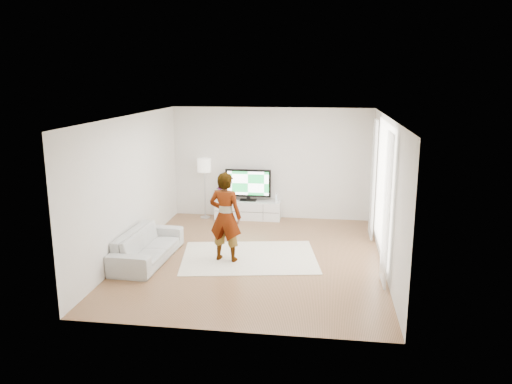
# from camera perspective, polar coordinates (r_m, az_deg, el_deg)

# --- Properties ---
(floor) EXTENTS (6.00, 6.00, 0.00)m
(floor) POSITION_cam_1_polar(r_m,az_deg,el_deg) (10.08, -0.19, -7.49)
(floor) COLOR #9F6B48
(floor) RESTS_ON ground
(ceiling) EXTENTS (6.00, 6.00, 0.00)m
(ceiling) POSITION_cam_1_polar(r_m,az_deg,el_deg) (9.47, -0.21, 8.59)
(ceiling) COLOR white
(ceiling) RESTS_ON wall_back
(wall_left) EXTENTS (0.02, 6.00, 2.80)m
(wall_left) POSITION_cam_1_polar(r_m,az_deg,el_deg) (10.33, -14.07, 0.71)
(wall_left) COLOR silver
(wall_left) RESTS_ON floor
(wall_right) EXTENTS (0.02, 6.00, 2.80)m
(wall_right) POSITION_cam_1_polar(r_m,az_deg,el_deg) (9.65, 14.65, -0.17)
(wall_right) COLOR silver
(wall_right) RESTS_ON floor
(wall_back) EXTENTS (5.00, 0.02, 2.80)m
(wall_back) POSITION_cam_1_polar(r_m,az_deg,el_deg) (12.60, 1.74, 3.28)
(wall_back) COLOR silver
(wall_back) RESTS_ON floor
(wall_front) EXTENTS (5.00, 0.02, 2.80)m
(wall_front) POSITION_cam_1_polar(r_m,az_deg,el_deg) (6.83, -3.80, -5.23)
(wall_front) COLOR silver
(wall_front) RESTS_ON floor
(window) EXTENTS (0.01, 2.60, 2.50)m
(window) POSITION_cam_1_polar(r_m,az_deg,el_deg) (9.93, 14.37, 0.51)
(window) COLOR white
(window) RESTS_ON wall_right
(curtain_near) EXTENTS (0.04, 0.70, 2.60)m
(curtain_near) POSITION_cam_1_polar(r_m,az_deg,el_deg) (8.69, 14.70, -1.97)
(curtain_near) COLOR white
(curtain_near) RESTS_ON floor
(curtain_far) EXTENTS (0.04, 0.70, 2.60)m
(curtain_far) POSITION_cam_1_polar(r_m,az_deg,el_deg) (11.21, 13.23, 1.45)
(curtain_far) COLOR white
(curtain_far) RESTS_ON floor
(media_console) EXTENTS (1.66, 0.47, 0.47)m
(media_console) POSITION_cam_1_polar(r_m,az_deg,el_deg) (12.69, -0.92, -2.03)
(media_console) COLOR white
(media_console) RESTS_ON floor
(television) EXTENTS (1.15, 0.23, 0.80)m
(television) POSITION_cam_1_polar(r_m,az_deg,el_deg) (12.56, -0.91, 0.95)
(television) COLOR black
(television) RESTS_ON media_console
(game_console) EXTENTS (0.06, 0.16, 0.22)m
(game_console) POSITION_cam_1_polar(r_m,az_deg,el_deg) (12.52, 2.37, -0.64)
(game_console) COLOR white
(game_console) RESTS_ON media_console
(potted_plant) EXTENTS (0.26, 0.26, 0.38)m
(potted_plant) POSITION_cam_1_polar(r_m,az_deg,el_deg) (12.71, -4.07, -0.07)
(potted_plant) COLOR #3F7238
(potted_plant) RESTS_ON media_console
(rug) EXTENTS (2.94, 2.33, 0.01)m
(rug) POSITION_cam_1_polar(r_m,az_deg,el_deg) (10.08, -0.78, -7.46)
(rug) COLOR #EFE7CC
(rug) RESTS_ON floor
(player) EXTENTS (0.71, 0.53, 1.76)m
(player) POSITION_cam_1_polar(r_m,az_deg,el_deg) (9.67, -3.52, -2.84)
(player) COLOR #334772
(player) RESTS_ON rug
(sofa) EXTENTS (0.88, 2.09, 0.60)m
(sofa) POSITION_cam_1_polar(r_m,az_deg,el_deg) (10.06, -12.30, -6.03)
(sofa) COLOR #B5B6B1
(sofa) RESTS_ON floor
(floor_lamp) EXTENTS (0.34, 0.34, 1.53)m
(floor_lamp) POSITION_cam_1_polar(r_m,az_deg,el_deg) (12.61, -5.94, 2.76)
(floor_lamp) COLOR silver
(floor_lamp) RESTS_ON floor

